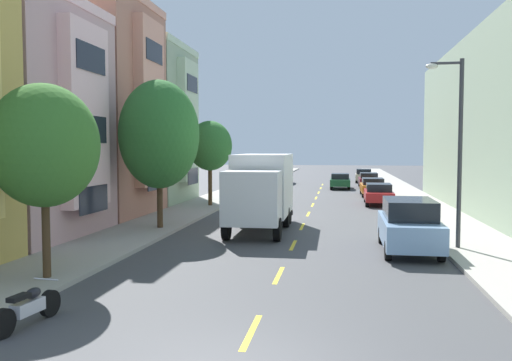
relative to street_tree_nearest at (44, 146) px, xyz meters
name	(u,v)px	position (x,y,z in m)	size (l,w,h in m)	color
ground_plane	(315,201)	(6.40, 24.83, -3.86)	(160.00, 160.00, 0.00)	#424244
sidewalk_left	(213,201)	(-0.70, 22.83, -3.79)	(3.20, 120.00, 0.14)	#A39E93
sidewalk_right	(421,204)	(13.50, 22.83, -3.79)	(3.20, 120.00, 0.14)	#A39E93
lane_centerline_dashes	(311,209)	(6.40, 19.33, -3.86)	(0.14, 47.20, 0.01)	yellow
townhouse_third_terracotta	(49,113)	(-7.91, 14.04, 1.90)	(12.03, 7.26, 11.92)	#B27560
townhouse_fourth_sage	(102,128)	(-8.23, 21.50, 1.36)	(12.67, 7.26, 10.84)	#99AD8E
street_tree_nearest	(44,146)	(0.00, 0.00, 0.00)	(3.05, 3.05, 5.46)	#47331E
street_tree_second	(159,134)	(0.00, 9.66, 0.55)	(3.67, 3.67, 6.76)	#47331E
street_tree_third	(210,146)	(0.00, 19.32, 0.06)	(2.81, 2.81, 5.38)	#47331E
street_lamp	(456,139)	(12.35, 6.57, 0.26)	(1.35, 0.28, 6.88)	#38383D
delivery_box_truck	(261,188)	(4.60, 10.53, -1.90)	(2.46, 7.18, 3.50)	white
parked_wagon_teal	(283,176)	(2.17, 42.69, -3.06)	(1.93, 4.74, 1.50)	#195B60
parked_sedan_red	(378,194)	(10.74, 22.61, -3.11)	(1.86, 4.52, 1.43)	#AD1E1E
parked_suv_sky	(409,225)	(10.69, 6.18, -2.87)	(1.99, 4.81, 1.93)	#7A9EC6
parked_hatchback_champagne	(364,176)	(10.74, 45.85, -3.10)	(1.85, 4.05, 1.50)	tan
parked_sedan_orange	(373,187)	(10.74, 29.20, -3.11)	(1.84, 4.52, 1.43)	orange
parked_sedan_burgundy	(369,180)	(10.89, 38.34, -3.11)	(1.82, 4.51, 1.43)	maroon
moving_forest_sedan	(340,181)	(8.20, 36.42, -3.11)	(1.80, 4.50, 1.43)	#194C28
parked_motorcycle	(28,308)	(1.65, -3.57, -3.45)	(0.62, 2.05, 0.90)	black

